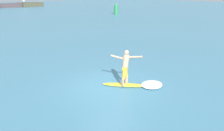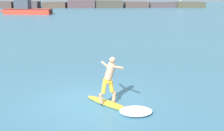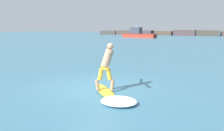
{
  "view_description": "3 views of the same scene",
  "coord_description": "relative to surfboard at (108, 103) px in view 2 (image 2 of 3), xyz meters",
  "views": [
    {
      "loc": [
        -6.3,
        -7.27,
        4.31
      ],
      "look_at": [
        0.8,
        0.77,
        0.69
      ],
      "focal_mm": 35.0,
      "sensor_mm": 36.0,
      "label": 1
    },
    {
      "loc": [
        0.33,
        -11.02,
        4.03
      ],
      "look_at": [
        0.81,
        1.11,
        1.07
      ],
      "focal_mm": 50.0,
      "sensor_mm": 36.0,
      "label": 2
    },
    {
      "loc": [
        3.91,
        -7.04,
        2.23
      ],
      "look_at": [
        0.24,
        0.99,
        0.71
      ],
      "focal_mm": 35.0,
      "sensor_mm": 36.0,
      "label": 3
    }
  ],
  "objects": [
    {
      "name": "rock_jetty_breakwater",
      "position": [
        -4.55,
        62.42,
        0.67
      ],
      "size": [
        55.76,
        4.89,
        4.57
      ],
      "color": "#403B39",
      "rests_on": "ground"
    },
    {
      "name": "surfboard",
      "position": [
        0.0,
        0.0,
        0.0
      ],
      "size": [
        1.83,
        2.0,
        0.21
      ],
      "color": "yellow",
      "rests_on": "ground"
    },
    {
      "name": "fishing_boat_near_jetty",
      "position": [
        -12.76,
        43.14,
        0.73
      ],
      "size": [
        9.36,
        3.51,
        3.26
      ],
      "color": "red",
      "rests_on": "ground"
    },
    {
      "name": "surfer",
      "position": [
        0.04,
        0.06,
        1.0
      ],
      "size": [
        0.88,
        1.44,
        1.66
      ],
      "color": "tan",
      "rests_on": "surfboard"
    },
    {
      "name": "ground_plane",
      "position": [
        -0.62,
        0.42,
        -0.04
      ],
      "size": [
        200.0,
        200.0,
        0.0
      ],
      "primitive_type": "plane",
      "color": "teal"
    },
    {
      "name": "wave_foam_at_tail",
      "position": [
        0.89,
        -0.88,
        0.05
      ],
      "size": [
        1.17,
        1.03,
        0.17
      ],
      "color": "white",
      "rests_on": "ground"
    }
  ]
}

